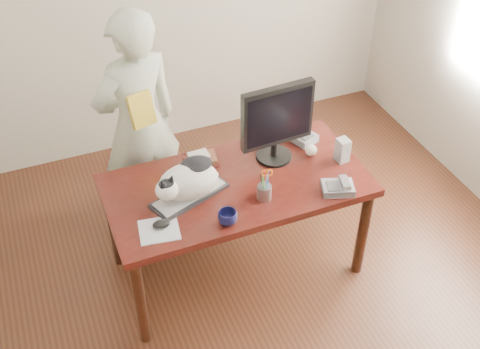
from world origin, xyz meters
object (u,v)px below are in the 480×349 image
object	(u,v)px
baseball	(311,150)
pen_cup	(264,191)
speaker	(343,150)
mouse	(161,224)
coffee_mug	(228,218)
book_stack	(201,160)
monitor	(277,120)
person	(138,125)
cat	(187,181)
calculator	(302,137)
keyboard	(189,195)
desk	(232,193)
phone	(338,187)

from	to	relation	value
baseball	pen_cup	bearing A→B (deg)	-148.79
speaker	baseball	xyz separation A→B (m)	(-0.16, 0.12, -0.04)
mouse	baseball	distance (m)	1.11
mouse	coffee_mug	size ratio (longest dim) A/B	0.99
coffee_mug	book_stack	distance (m)	0.57
monitor	person	world-z (taller)	person
cat	calculator	distance (m)	0.93
pen_cup	keyboard	bearing A→B (deg)	156.47
keyboard	baseball	distance (m)	0.86
book_stack	person	world-z (taller)	person
pen_cup	coffee_mug	xyz separation A→B (m)	(-0.28, -0.11, -0.02)
baseball	calculator	distance (m)	0.17
speaker	person	xyz separation A→B (m)	(-1.12, 0.76, -0.00)
desk	pen_cup	size ratio (longest dim) A/B	7.39
coffee_mug	phone	bearing A→B (deg)	0.75
desk	baseball	xyz separation A→B (m)	(0.54, -0.00, 0.18)
pen_cup	baseball	xyz separation A→B (m)	(0.45, 0.27, -0.02)
keyboard	phone	xyz separation A→B (m)	(0.84, -0.28, 0.01)
keyboard	pen_cup	world-z (taller)	pen_cup
monitor	speaker	bearing A→B (deg)	-26.99
cat	book_stack	world-z (taller)	cat
desk	mouse	distance (m)	0.63
desk	pen_cup	distance (m)	0.36
keyboard	monitor	distance (m)	0.70
coffee_mug	phone	size ratio (longest dim) A/B	0.50
mouse	monitor	bearing A→B (deg)	29.49
coffee_mug	pen_cup	bearing A→B (deg)	22.64
phone	calculator	distance (m)	0.55
coffee_mug	baseball	distance (m)	0.82
book_stack	desk	bearing A→B (deg)	-46.40
keyboard	calculator	world-z (taller)	calculator
pen_cup	baseball	size ratio (longest dim) A/B	2.92
coffee_mug	calculator	size ratio (longest dim) A/B	0.49
coffee_mug	person	size ratio (longest dim) A/B	0.07
monitor	person	size ratio (longest dim) A/B	0.32
coffee_mug	baseball	xyz separation A→B (m)	(0.72, 0.39, -0.01)
speaker	monitor	bearing A→B (deg)	151.23
cat	phone	bearing A→B (deg)	-38.27
desk	pen_cup	bearing A→B (deg)	-70.95
coffee_mug	book_stack	world-z (taller)	coffee_mug
monitor	baseball	xyz separation A→B (m)	(0.23, -0.05, -0.26)
speaker	book_stack	xyz separation A→B (m)	(-0.84, 0.30, -0.05)
mouse	phone	bearing A→B (deg)	3.19
monitor	speaker	distance (m)	0.47
monitor	book_stack	bearing A→B (deg)	160.61
monitor	pen_cup	bearing A→B (deg)	-127.68
pen_cup	baseball	bearing A→B (deg)	31.21
mouse	speaker	xyz separation A→B (m)	(1.23, 0.16, 0.06)
keyboard	speaker	world-z (taller)	speaker
phone	person	world-z (taller)	person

